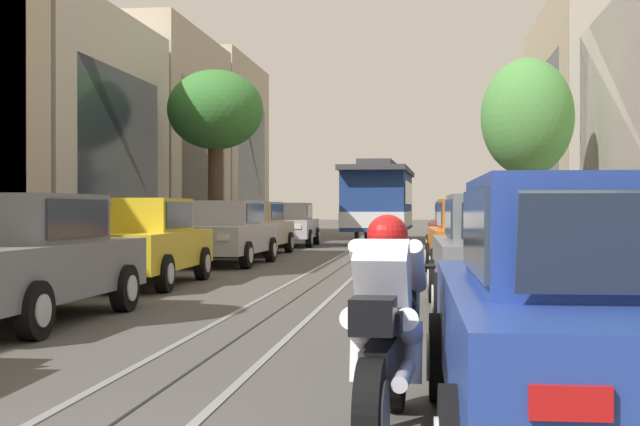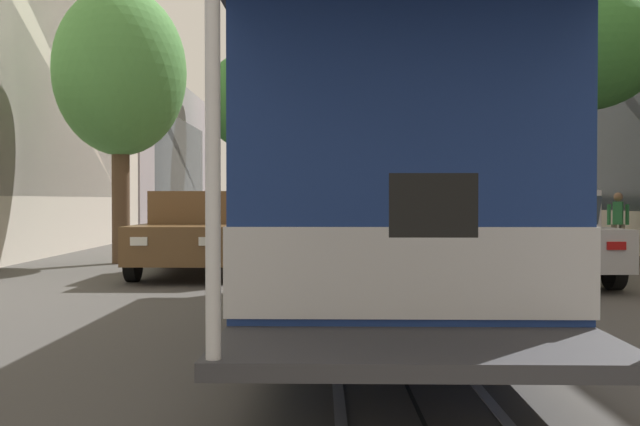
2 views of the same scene
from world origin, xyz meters
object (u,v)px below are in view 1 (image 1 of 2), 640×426
object	(u,v)px
parked_car_yellow_mid_left	(138,241)
parked_car_blue_near_right	(607,315)
motorcycle_with_rider	(386,332)
parked_car_silver_sixth_left	(289,224)
parked_car_maroon_fourth_right	(465,230)
parked_car_silver_fourth_left	(225,232)
parked_car_grey_second_left	(18,257)
street_tree_kerb_right_second	(527,118)
parked_car_beige_fifth_left	(252,228)
cable_car_trolley	(379,201)
street_tree_kerb_left_second	(215,112)
parked_car_orange_mid_right	(476,238)
pedestrian_on_left_pavement	(143,224)
parked_car_brown_fifth_right	(458,225)
parked_car_grey_second_right	(505,254)

from	to	relation	value
parked_car_yellow_mid_left	parked_car_blue_near_right	world-z (taller)	same
motorcycle_with_rider	parked_car_silver_sixth_left	bearing A→B (deg)	100.14
parked_car_yellow_mid_left	parked_car_maroon_fourth_right	xyz separation A→B (m)	(6.22, 8.94, 0.00)
parked_car_silver_fourth_left	parked_car_blue_near_right	xyz separation A→B (m)	(6.00, -16.40, 0.00)
parked_car_maroon_fourth_right	motorcycle_with_rider	size ratio (longest dim) A/B	2.22
parked_car_silver_fourth_left	parked_car_grey_second_left	bearing A→B (deg)	-90.06
parked_car_yellow_mid_left	street_tree_kerb_right_second	distance (m)	16.02
parked_car_blue_near_right	motorcycle_with_rider	distance (m)	1.30
parked_car_beige_fifth_left	street_tree_kerb_right_second	distance (m)	9.39
cable_car_trolley	street_tree_kerb_left_second	bearing A→B (deg)	-123.97
motorcycle_with_rider	parked_car_orange_mid_right	bearing A→B (deg)	84.59
pedestrian_on_left_pavement	parked_car_silver_fourth_left	bearing A→B (deg)	-54.65
cable_car_trolley	parked_car_beige_fifth_left	bearing A→B (deg)	-106.94
parked_car_yellow_mid_left	parked_car_silver_fourth_left	xyz separation A→B (m)	(0.25, 5.87, 0.00)
parked_car_silver_fourth_left	parked_car_brown_fifth_right	distance (m)	11.39
parked_car_beige_fifth_left	parked_car_maroon_fourth_right	world-z (taller)	same
street_tree_kerb_left_second	pedestrian_on_left_pavement	distance (m)	4.74
parked_car_silver_sixth_left	street_tree_kerb_left_second	distance (m)	5.31
parked_car_beige_fifth_left	motorcycle_with_rider	bearing A→B (deg)	-76.58
motorcycle_with_rider	parked_car_yellow_mid_left	bearing A→B (deg)	115.92
parked_car_maroon_fourth_right	pedestrian_on_left_pavement	size ratio (longest dim) A/B	2.75
street_tree_kerb_right_second	parked_car_brown_fifth_right	bearing A→B (deg)	132.16
parked_car_beige_fifth_left	street_tree_kerb_left_second	bearing A→B (deg)	121.61
parked_car_blue_near_right	parked_car_grey_second_right	distance (m)	6.82
cable_car_trolley	parked_car_blue_near_right	bearing A→B (deg)	-84.52
parked_car_yellow_mid_left	parked_car_grey_second_left	bearing A→B (deg)	-87.41
parked_car_brown_fifth_right	street_tree_kerb_right_second	xyz separation A→B (m)	(2.11, -2.33, 3.44)
parked_car_silver_sixth_left	pedestrian_on_left_pavement	bearing A→B (deg)	-123.88
parked_car_yellow_mid_left	parked_car_beige_fifth_left	size ratio (longest dim) A/B	1.00
parked_car_brown_fifth_right	pedestrian_on_left_pavement	world-z (taller)	pedestrian_on_left_pavement
parked_car_silver_fourth_left	street_tree_kerb_left_second	size ratio (longest dim) A/B	0.73
motorcycle_with_rider	pedestrian_on_left_pavement	xyz separation A→B (m)	(-8.56, 21.52, 0.26)
parked_car_brown_fifth_right	parked_car_blue_near_right	bearing A→B (deg)	-89.96
parked_car_silver_sixth_left	parked_car_brown_fifth_right	bearing A→B (deg)	-11.51
parked_car_beige_fifth_left	parked_car_maroon_fourth_right	bearing A→B (deg)	-15.54
parked_car_grey_second_right	cable_car_trolley	size ratio (longest dim) A/B	0.48
street_tree_kerb_right_second	motorcycle_with_rider	xyz separation A→B (m)	(-3.36, -23.49, -3.59)
parked_car_beige_fifth_left	motorcycle_with_rider	xyz separation A→B (m)	(4.99, -20.93, -0.15)
parked_car_yellow_mid_left	street_tree_kerb_right_second	bearing A→B (deg)	57.79
parked_car_grey_second_left	parked_car_beige_fifth_left	xyz separation A→B (m)	(-0.25, 15.99, 0.00)
parked_car_maroon_fourth_right	street_tree_kerb_right_second	distance (m)	5.90
parked_car_blue_near_right	street_tree_kerb_right_second	xyz separation A→B (m)	(2.09, 23.77, 3.44)
street_tree_kerb_left_second	parked_car_beige_fifth_left	bearing A→B (deg)	-58.39
parked_car_orange_mid_right	parked_car_brown_fifth_right	distance (m)	12.93
parked_car_silver_fourth_left	parked_car_orange_mid_right	bearing A→B (deg)	-28.48
parked_car_grey_second_right	cable_car_trolley	xyz separation A→B (m)	(-3.05, 24.94, 0.86)
parked_car_maroon_fourth_right	parked_car_brown_fifth_right	xyz separation A→B (m)	(0.02, 6.62, 0.00)
cable_car_trolley	street_tree_kerb_right_second	bearing A→B (deg)	-57.25
parked_car_brown_fifth_right	pedestrian_on_left_pavement	size ratio (longest dim) A/B	2.73
cable_car_trolley	parked_car_grey_second_right	bearing A→B (deg)	-83.03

